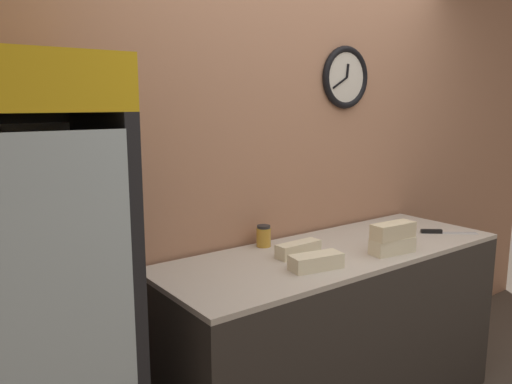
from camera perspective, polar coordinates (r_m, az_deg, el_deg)
wall_back at (r=2.83m, az=3.78°, el=3.39°), size 5.20×0.09×2.70m
prep_counter at (r=2.81m, az=8.88°, el=-15.70°), size 1.94×0.68×0.94m
beverage_cooler at (r=1.97m, az=-25.60°, el=-11.35°), size 0.66×0.63×1.84m
sandwich_stack_bottom at (r=2.62m, az=15.32°, el=-5.93°), size 0.25×0.12×0.08m
sandwich_stack_middle at (r=2.60m, az=15.40°, el=-4.28°), size 0.25×0.11×0.08m
sandwich_flat_left at (r=2.50m, az=4.86°, el=-6.53°), size 0.25×0.08×0.07m
sandwich_flat_right at (r=2.32m, az=6.87°, el=-7.89°), size 0.26×0.14×0.07m
chefs_knife at (r=3.11m, az=20.39°, el=-4.30°), size 0.27×0.23×0.02m
condiment_jar at (r=2.64m, az=0.88°, el=-5.06°), size 0.08×0.08×0.11m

